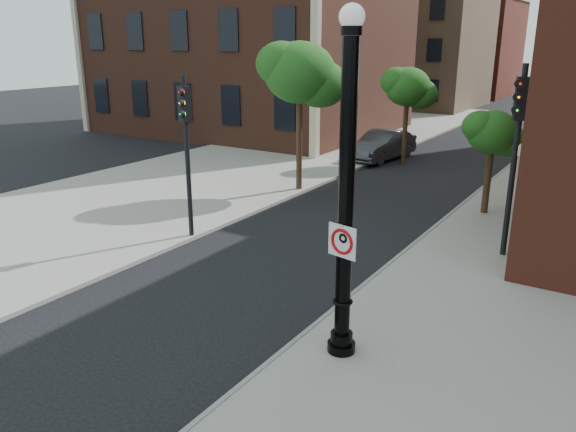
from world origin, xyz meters
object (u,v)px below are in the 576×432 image
Objects in this scene: parked_car at (382,145)px; traffic_signal_right at (517,131)px; lamppost at (346,210)px; no_parking_sign at (342,241)px; traffic_signal_left at (186,132)px.

parked_car is 14.21m from traffic_signal_right.
lamppost reaches higher than traffic_signal_right.
no_parking_sign is 0.12× the size of traffic_signal_left.
parked_car is 0.91× the size of traffic_signal_left.
no_parking_sign is 19.72m from parked_car.
traffic_signal_left reaches higher than parked_car.
traffic_signal_left is (-7.22, 3.76, 0.91)m from no_parking_sign.
traffic_signal_right is at bearing -44.99° from parked_car.
lamppost is 1.22× the size of traffic_signal_right.
traffic_signal_right reaches higher than traffic_signal_left.
parked_car is at bearing 121.97° from no_parking_sign.
lamppost is 1.31× the size of traffic_signal_left.
traffic_signal_left is at bearing -177.85° from traffic_signal_right.
traffic_signal_left is at bearing -83.46° from parked_car.
parked_car is 14.80m from traffic_signal_left.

